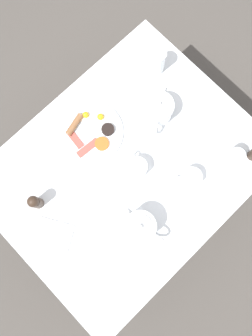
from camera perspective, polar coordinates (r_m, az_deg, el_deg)
The scene contains 13 objects.
ground_plane at distance 2.10m, azimuth 0.00°, elevation -3.65°, with size 8.00×8.00×0.00m, color #4C4742.
table at distance 1.47m, azimuth 0.00°, elevation -0.63°, with size 0.90×1.12×0.71m.
breakfast_plate at distance 1.44m, azimuth -6.13°, elevation 6.45°, with size 0.29×0.29×0.04m.
teapot_near at distance 1.32m, azimuth 2.47°, elevation -10.22°, with size 0.21×0.13×0.13m.
teapot_far at distance 1.42m, azimuth 5.55°, elevation 10.08°, with size 0.15×0.18×0.13m.
teacup_with_saucer_left at distance 1.37m, azimuth 1.91°, elevation 0.03°, with size 0.14×0.14×0.07m.
teacup_with_saucer_right at distance 1.39m, azimuth 11.13°, elevation -1.80°, with size 0.14×0.14×0.07m.
water_glass_tall at distance 1.42m, azimuth 18.12°, elevation 1.58°, with size 0.07×0.07×0.12m.
water_glass_short at distance 1.50m, azimuth 5.48°, elevation 17.98°, with size 0.07×0.07×0.13m.
salt_grinder at distance 1.37m, azimuth -15.56°, elevation -5.75°, with size 0.05×0.05×0.11m.
napkin_folded at distance 1.40m, azimuth -12.52°, elevation -11.36°, with size 0.19×0.18×0.01m.
fork_by_plate at distance 1.47m, azimuth -18.32°, elevation -0.14°, with size 0.08×0.18×0.00m.
knife_by_plate at distance 1.40m, azimuth -4.07°, elevation -20.46°, with size 0.06×0.21×0.00m.
Camera 1 is at (0.18, -0.18, 2.08)m, focal length 35.00 mm.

